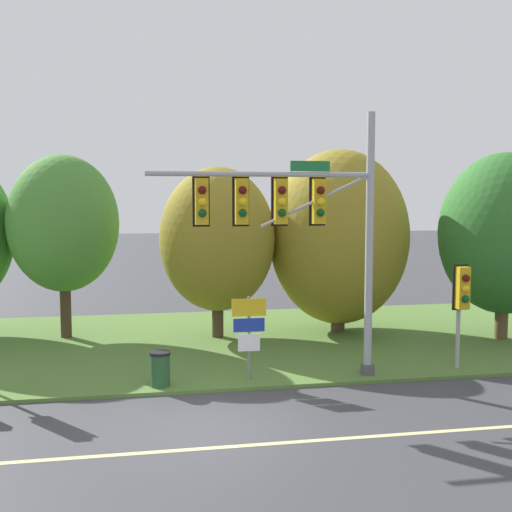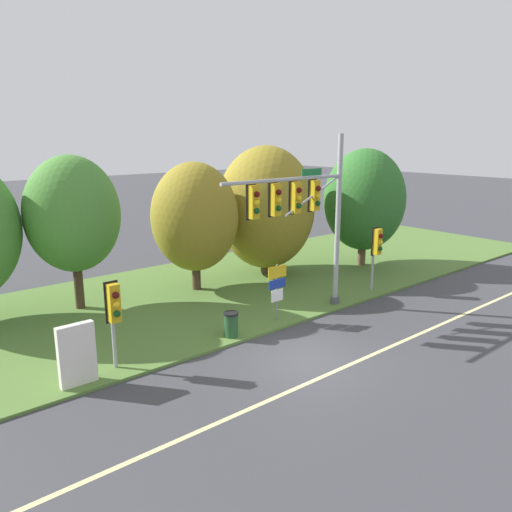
% 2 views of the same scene
% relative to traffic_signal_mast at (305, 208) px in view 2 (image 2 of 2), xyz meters
% --- Properties ---
extents(ground_plane, '(160.00, 160.00, 0.00)m').
position_rel_traffic_signal_mast_xyz_m(ground_plane, '(-2.76, -3.09, -4.54)').
color(ground_plane, '#3D3D42').
extents(lane_stripe, '(36.00, 0.16, 0.01)m').
position_rel_traffic_signal_mast_xyz_m(lane_stripe, '(-2.76, -4.29, -4.54)').
color(lane_stripe, beige).
rests_on(lane_stripe, ground).
extents(grass_verge, '(48.00, 11.50, 0.10)m').
position_rel_traffic_signal_mast_xyz_m(grass_verge, '(-2.76, 5.16, -4.49)').
color(grass_verge, '#517533').
rests_on(grass_verge, ground).
extents(traffic_signal_mast, '(6.34, 0.49, 7.34)m').
position_rel_traffic_signal_mast_xyz_m(traffic_signal_mast, '(0.00, 0.00, 0.00)').
color(traffic_signal_mast, '#9EA0A5').
rests_on(traffic_signal_mast, grass_verge).
extents(pedestrian_signal_near_kerb, '(0.46, 0.55, 2.89)m').
position_rel_traffic_signal_mast_xyz_m(pedestrian_signal_near_kerb, '(-8.16, 0.14, -2.38)').
color(pedestrian_signal_near_kerb, '#9EA0A5').
rests_on(pedestrian_signal_near_kerb, grass_verge).
extents(pedestrian_signal_further_along, '(0.46, 0.55, 3.08)m').
position_rel_traffic_signal_mast_xyz_m(pedestrian_signal_further_along, '(4.89, 0.02, -2.22)').
color(pedestrian_signal_further_along, '#9EA0A5').
rests_on(pedestrian_signal_further_along, grass_verge).
extents(route_sign_post, '(0.95, 0.08, 2.31)m').
position_rel_traffic_signal_mast_xyz_m(route_sign_post, '(-1.35, 0.10, -2.98)').
color(route_sign_post, slate).
rests_on(route_sign_post, grass_verge).
extents(tree_left_of_mast, '(3.88, 3.88, 6.52)m').
position_rel_traffic_signal_mast_xyz_m(tree_left_of_mast, '(-6.87, 6.66, -0.37)').
color(tree_left_of_mast, '#423021').
rests_on(tree_left_of_mast, grass_verge).
extents(tree_behind_signpost, '(4.11, 4.11, 6.10)m').
position_rel_traffic_signal_mast_xyz_m(tree_behind_signpost, '(-1.50, 5.73, -0.92)').
color(tree_behind_signpost, '#423021').
rests_on(tree_behind_signpost, grass_verge).
extents(tree_mid_verge, '(5.18, 5.18, 6.78)m').
position_rel_traffic_signal_mast_xyz_m(tree_mid_verge, '(3.06, 5.89, -0.91)').
color(tree_mid_verge, '#4C3823').
rests_on(tree_mid_verge, grass_verge).
extents(tree_tall_centre, '(4.54, 4.54, 6.58)m').
position_rel_traffic_signal_mast_xyz_m(tree_tall_centre, '(8.39, 3.59, -0.71)').
color(tree_tall_centre, brown).
rests_on(tree_tall_centre, grass_verge).
extents(info_kiosk, '(1.10, 0.24, 1.90)m').
position_rel_traffic_signal_mast_xyz_m(info_kiosk, '(-9.48, -0.05, -3.50)').
color(info_kiosk, silver).
rests_on(info_kiosk, grass_verge).
extents(trash_bin, '(0.56, 0.56, 0.93)m').
position_rel_traffic_signal_mast_xyz_m(trash_bin, '(-3.78, -0.05, -3.97)').
color(trash_bin, '#234C28').
rests_on(trash_bin, grass_verge).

